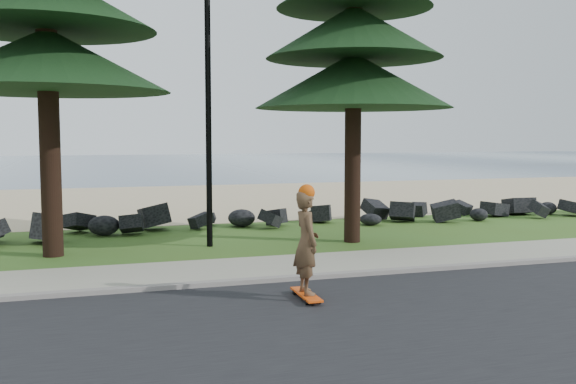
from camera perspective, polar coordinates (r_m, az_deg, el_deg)
name	(u,v)px	position (r m, az deg, el deg)	size (l,w,h in m)	color
ground	(240,274)	(12.37, -4.25, -7.26)	(160.00, 160.00, 0.00)	#3E5B1C
road	(323,347)	(8.20, 3.15, -13.59)	(160.00, 7.00, 0.02)	black
kerb	(252,281)	(11.50, -3.22, -7.93)	(160.00, 0.20, 0.10)	gray
sidewalk	(238,270)	(12.55, -4.46, -6.89)	(160.00, 2.00, 0.08)	gray
beach_sand	(159,201)	(26.54, -11.40, -0.76)	(160.00, 15.00, 0.01)	tan
ocean	(118,164)	(62.88, -14.91, 2.45)	(160.00, 58.00, 0.01)	#334862
seawall_boulders	(194,232)	(17.78, -8.37, -3.53)	(60.00, 2.40, 1.10)	black
lamp_post	(208,71)	(15.29, -7.13, 10.64)	(0.25, 0.14, 8.14)	black
skateboarder	(306,243)	(10.21, 1.65, -4.54)	(0.41, 1.00, 1.84)	#E3480D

